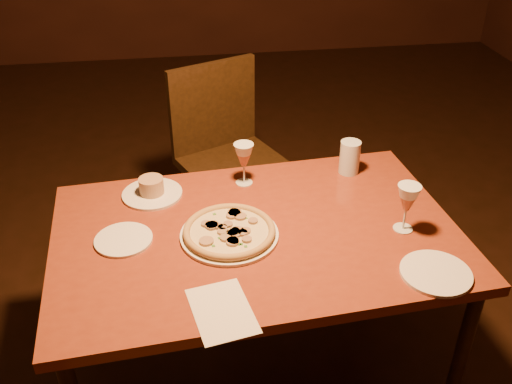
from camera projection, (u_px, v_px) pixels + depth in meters
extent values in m
plane|color=black|center=(213.00, 325.00, 2.44)|extent=(7.00, 7.00, 0.00)
cube|color=maroon|center=(256.00, 235.00, 1.85)|extent=(1.35, 0.92, 0.04)
cylinder|color=black|center=(89.00, 272.00, 2.23)|extent=(0.05, 0.05, 0.66)
cylinder|color=black|center=(459.00, 363.00, 1.85)|extent=(0.05, 0.05, 0.66)
cylinder|color=black|center=(373.00, 233.00, 2.44)|extent=(0.05, 0.05, 0.66)
cube|color=black|center=(236.00, 167.00, 2.64)|extent=(0.58, 0.58, 0.04)
cube|color=black|center=(213.00, 106.00, 2.66)|extent=(0.42, 0.20, 0.42)
cylinder|color=black|center=(223.00, 242.00, 2.56)|extent=(0.04, 0.04, 0.45)
cylinder|color=black|center=(188.00, 205.00, 2.82)|extent=(0.04, 0.04, 0.45)
cylinder|color=black|center=(288.00, 218.00, 2.72)|extent=(0.04, 0.04, 0.45)
cylinder|color=black|center=(249.00, 185.00, 2.98)|extent=(0.04, 0.04, 0.45)
cylinder|color=silver|center=(229.00, 235.00, 1.81)|extent=(0.31, 0.31, 0.01)
cylinder|color=#CCC18C|center=(229.00, 232.00, 1.81)|extent=(0.29, 0.29, 0.01)
torus|color=tan|center=(229.00, 230.00, 1.80)|extent=(0.29, 0.29, 0.02)
cylinder|color=silver|center=(152.00, 194.00, 2.02)|extent=(0.21, 0.21, 0.01)
cylinder|color=#A67D5F|center=(151.00, 186.00, 2.00)|extent=(0.09, 0.09, 0.06)
cylinder|color=silver|center=(350.00, 157.00, 2.12)|extent=(0.08, 0.08, 0.13)
cylinder|color=silver|center=(124.00, 240.00, 1.79)|extent=(0.18, 0.18, 0.01)
cylinder|color=silver|center=(436.00, 273.00, 1.65)|extent=(0.21, 0.21, 0.01)
cube|color=beige|center=(222.00, 311.00, 1.53)|extent=(0.19, 0.25, 0.00)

